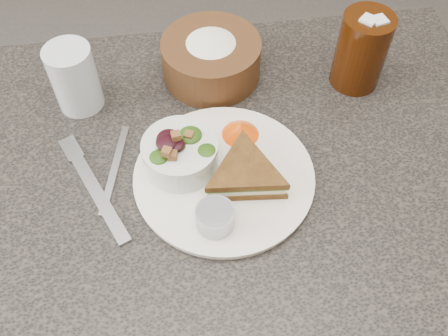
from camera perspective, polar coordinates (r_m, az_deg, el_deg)
floor at (r=1.49m, az=-0.08°, el=-16.95°), size 6.00×6.00×0.00m
dining_table at (r=1.14m, az=-0.10°, el=-10.84°), size 1.00×0.70×0.75m
dinner_plate at (r=0.80m, az=0.00°, el=-1.01°), size 0.28×0.28×0.01m
sandwich at (r=0.77m, az=2.46°, el=-0.71°), size 0.16×0.16×0.04m
salad_bowl at (r=0.78m, az=-5.06°, el=2.02°), size 0.16×0.16×0.07m
dressing_ramekin at (r=0.73m, az=-1.03°, el=-5.68°), size 0.07×0.07×0.03m
orange_wedge at (r=0.83m, az=1.91°, el=4.47°), size 0.09×0.09×0.03m
fork at (r=0.81m, az=-14.34°, el=-2.77°), size 0.10×0.20×0.01m
knife at (r=0.83m, az=-12.38°, el=-0.07°), size 0.05×0.18×0.00m
bread_basket at (r=0.92m, az=-1.48°, el=12.98°), size 0.21×0.21×0.10m
cola_glass at (r=0.93m, az=15.50°, el=13.07°), size 0.11×0.11×0.15m
water_glass at (r=0.90m, az=-16.72°, el=9.82°), size 0.08×0.08×0.12m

